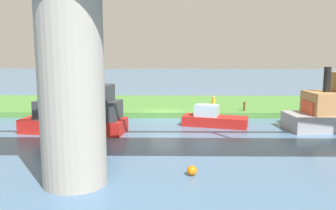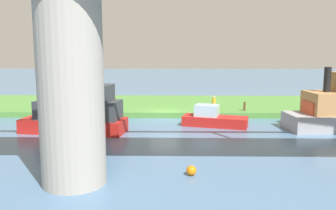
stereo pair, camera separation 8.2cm
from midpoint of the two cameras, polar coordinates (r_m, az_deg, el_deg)
ground_plane at (r=32.25m, az=-0.50°, el=-2.12°), size 160.00×160.00×0.00m
grassy_bank at (r=38.11m, az=-0.26°, el=-0.01°), size 80.00×12.00×0.50m
bridge_pylon at (r=16.57m, az=-15.08°, el=2.88°), size 2.92×2.92×9.08m
person_on_bank at (r=33.39m, az=7.38°, el=0.28°), size 0.46×0.46×1.39m
mooring_post at (r=33.88m, az=12.17°, el=-0.20°), size 0.20×0.20×0.84m
pontoon_yellow at (r=27.48m, az=-14.25°, el=-1.24°), size 8.01×3.59×3.95m
skiff_small at (r=29.18m, az=7.27°, el=-2.15°), size 5.45×3.17×1.71m
marker_buoy at (r=18.01m, az=3.88°, el=-10.38°), size 0.50×0.50×0.50m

